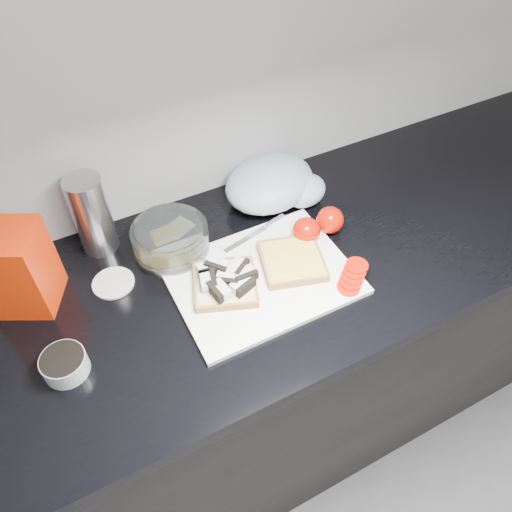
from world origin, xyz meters
The scene contains 14 objects.
base_cabinet centered at (0.00, 1.20, 0.43)m, with size 3.50×0.60×0.86m, color black.
countertop centered at (0.00, 1.20, 0.88)m, with size 3.50×0.64×0.04m, color black.
cutting_board centered at (0.15, 1.16, 0.91)m, with size 0.40×0.30×0.01m, color white.
bread_left centered at (0.06, 1.17, 0.93)m, with size 0.18×0.18×0.04m.
bread_right centered at (0.23, 1.16, 0.92)m, with size 0.18×0.18×0.02m.
tomato_slices centered at (0.32, 1.05, 0.92)m, with size 0.11×0.10×0.02m.
knife centered at (0.22, 1.29, 0.91)m, with size 0.19×0.05×0.01m.
seed_tub centered at (-0.30, 1.13, 0.92)m, with size 0.09×0.09×0.04m.
tub_lid centered at (-0.15, 1.30, 0.90)m, with size 0.09×0.09×0.01m, color silver.
glass_bowl centered at (0.00, 1.33, 0.94)m, with size 0.18×0.18×0.07m.
bread_bag centered at (-0.32, 1.34, 1.00)m, with size 0.13×0.12×0.20m, color red.
steel_canister centered at (-0.15, 1.43, 1.00)m, with size 0.08×0.08×0.20m, color #B7B7BC.
grocery_bag centered at (0.31, 1.39, 0.95)m, with size 0.29×0.25×0.11m.
whole_tomatoes centered at (0.33, 1.22, 0.93)m, with size 0.14×0.07×0.07m.
Camera 1 is at (-0.20, 0.52, 1.77)m, focal length 35.00 mm.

